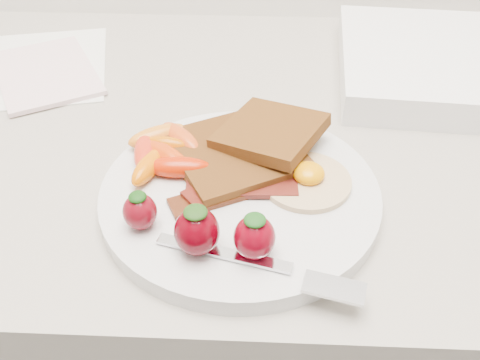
{
  "coord_description": "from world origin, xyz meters",
  "views": [
    {
      "loc": [
        0.04,
        1.17,
        1.26
      ],
      "look_at": [
        0.02,
        1.56,
        0.93
      ],
      "focal_mm": 40.0,
      "sensor_mm": 36.0,
      "label": 1
    }
  ],
  "objects": [
    {
      "name": "baby_carrots",
      "position": [
        -0.06,
        1.6,
        0.93
      ],
      "size": [
        0.1,
        0.11,
        0.02
      ],
      "color": "#C35700",
      "rests_on": "plate"
    },
    {
      "name": "fried_egg",
      "position": [
        0.09,
        1.57,
        0.92
      ],
      "size": [
        0.11,
        0.11,
        0.02
      ],
      "color": "beige",
      "rests_on": "plate"
    },
    {
      "name": "counter",
      "position": [
        0.0,
        1.7,
        0.45
      ],
      "size": [
        2.0,
        0.6,
        0.9
      ],
      "primitive_type": "cube",
      "color": "gray",
      "rests_on": "ground"
    },
    {
      "name": "notepad",
      "position": [
        -0.25,
        1.79,
        0.91
      ],
      "size": [
        0.19,
        0.21,
        0.01
      ],
      "primitive_type": "cube",
      "rotation": [
        0.0,
        0.0,
        0.51
      ],
      "color": "silver",
      "rests_on": "paper_sheet"
    },
    {
      "name": "toast_lower",
      "position": [
        0.02,
        1.6,
        0.93
      ],
      "size": [
        0.16,
        0.16,
        0.01
      ],
      "primitive_type": "cube",
      "rotation": [
        0.0,
        0.0,
        0.49
      ],
      "color": "#372409",
      "rests_on": "plate"
    },
    {
      "name": "strawberries",
      "position": [
        -0.01,
        1.48,
        0.94
      ],
      "size": [
        0.13,
        0.06,
        0.05
      ],
      "color": "#600711",
      "rests_on": "plate"
    },
    {
      "name": "bacon_strips",
      "position": [
        0.02,
        1.55,
        0.92
      ],
      "size": [
        0.12,
        0.1,
        0.01
      ],
      "color": "black",
      "rests_on": "plate"
    },
    {
      "name": "toast_upper",
      "position": [
        0.05,
        1.62,
        0.94
      ],
      "size": [
        0.13,
        0.13,
        0.02
      ],
      "primitive_type": "cube",
      "rotation": [
        0.0,
        -0.1,
        -0.49
      ],
      "color": "#472106",
      "rests_on": "toast_lower"
    },
    {
      "name": "appliance",
      "position": [
        0.31,
        1.81,
        0.92
      ],
      "size": [
        0.35,
        0.29,
        0.04
      ],
      "primitive_type": "cube",
      "rotation": [
        0.0,
        0.0,
        -0.08
      ],
      "color": "white",
      "rests_on": "counter"
    },
    {
      "name": "plate",
      "position": [
        0.02,
        1.56,
        0.91
      ],
      "size": [
        0.27,
        0.27,
        0.02
      ],
      "primitive_type": "cylinder",
      "color": "silver",
      "rests_on": "counter"
    },
    {
      "name": "fork",
      "position": [
        0.05,
        1.46,
        0.92
      ],
      "size": [
        0.17,
        0.07,
        0.0
      ],
      "color": "silver",
      "rests_on": "plate"
    },
    {
      "name": "paper_sheet",
      "position": [
        -0.26,
        1.82,
        0.9
      ],
      "size": [
        0.2,
        0.24,
        0.0
      ],
      "primitive_type": "cube",
      "rotation": [
        0.0,
        0.0,
        0.22
      ],
      "color": "white",
      "rests_on": "counter"
    }
  ]
}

